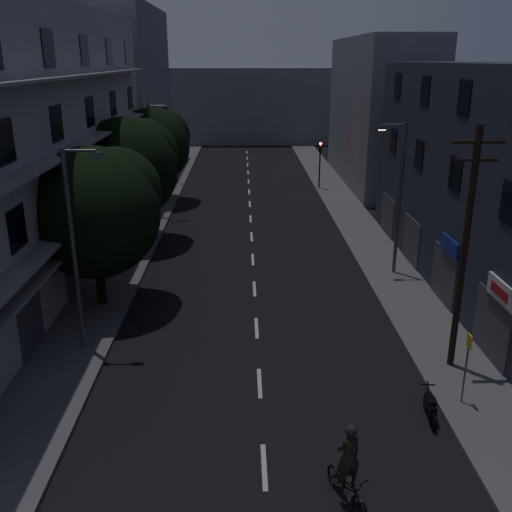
{
  "coord_description": "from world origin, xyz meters",
  "views": [
    {
      "loc": [
        -0.56,
        -11.57,
        11.2
      ],
      "look_at": [
        0.0,
        12.0,
        3.0
      ],
      "focal_mm": 40.0,
      "sensor_mm": 36.0,
      "label": 1
    }
  ],
  "objects_px": {
    "cyclist": "(347,476)",
    "utility_pole": "(465,247)",
    "motorcycle": "(430,408)",
    "bus_stop_sign": "(467,356)"
  },
  "relations": [
    {
      "from": "utility_pole",
      "to": "cyclist",
      "type": "bearing_deg",
      "value": -127.13
    },
    {
      "from": "bus_stop_sign",
      "to": "motorcycle",
      "type": "bearing_deg",
      "value": -150.94
    },
    {
      "from": "motorcycle",
      "to": "bus_stop_sign",
      "type": "bearing_deg",
      "value": 34.88
    },
    {
      "from": "utility_pole",
      "to": "motorcycle",
      "type": "bearing_deg",
      "value": -119.22
    },
    {
      "from": "motorcycle",
      "to": "cyclist",
      "type": "xyz_separation_m",
      "value": [
        -3.38,
        -3.61,
        0.39
      ]
    },
    {
      "from": "cyclist",
      "to": "bus_stop_sign",
      "type": "bearing_deg",
      "value": 21.48
    },
    {
      "from": "utility_pole",
      "to": "motorcycle",
      "type": "relative_size",
      "value": 5.31
    },
    {
      "from": "motorcycle",
      "to": "utility_pole",
      "type": "bearing_deg",
      "value": 66.6
    },
    {
      "from": "utility_pole",
      "to": "cyclist",
      "type": "distance_m",
      "value": 9.51
    },
    {
      "from": "cyclist",
      "to": "utility_pole",
      "type": "bearing_deg",
      "value": 31.6
    }
  ]
}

